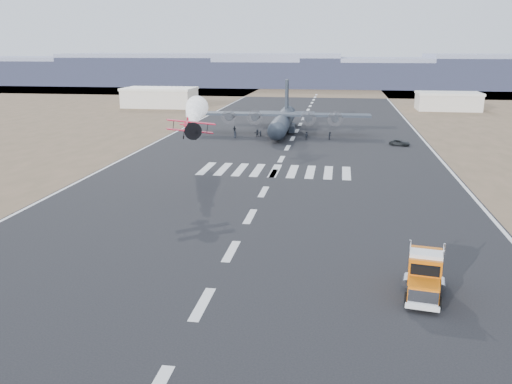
% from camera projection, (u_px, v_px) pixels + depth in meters
% --- Properties ---
extents(ground, '(500.00, 500.00, 0.00)m').
position_uv_depth(ground, '(202.00, 304.00, 44.23)').
color(ground, black).
rests_on(ground, ground).
extents(scrub_far, '(500.00, 80.00, 0.00)m').
position_uv_depth(scrub_far, '(319.00, 90.00, 263.81)').
color(scrub_far, brown).
rests_on(scrub_far, ground).
extents(runway_markings, '(60.00, 260.00, 0.01)m').
position_uv_depth(runway_markings, '(281.00, 159.00, 101.51)').
color(runway_markings, silver).
rests_on(runway_markings, ground).
extents(ridge_seg_b, '(150.00, 50.00, 15.00)m').
position_uv_depth(ridge_seg_b, '(93.00, 70.00, 309.63)').
color(ridge_seg_b, gray).
rests_on(ridge_seg_b, ground).
extents(ridge_seg_c, '(150.00, 50.00, 17.00)m').
position_uv_depth(ridge_seg_c, '(204.00, 69.00, 299.81)').
color(ridge_seg_c, gray).
rests_on(ridge_seg_c, ground).
extents(ridge_seg_d, '(150.00, 50.00, 13.00)m').
position_uv_depth(ridge_seg_d, '(321.00, 74.00, 290.77)').
color(ridge_seg_d, gray).
rests_on(ridge_seg_d, ground).
extents(ridge_seg_e, '(150.00, 50.00, 15.00)m').
position_uv_depth(ridge_seg_e, '(447.00, 73.00, 280.95)').
color(ridge_seg_e, gray).
rests_on(ridge_seg_e, ground).
extents(hangar_left, '(24.50, 14.50, 6.70)m').
position_uv_depth(hangar_left, '(160.00, 97.00, 189.43)').
color(hangar_left, beige).
rests_on(hangar_left, ground).
extents(hangar_right, '(20.50, 12.50, 5.90)m').
position_uv_depth(hangar_right, '(448.00, 101.00, 179.89)').
color(hangar_right, beige).
rests_on(hangar_right, ground).
extents(semi_truck, '(3.89, 8.65, 3.80)m').
position_uv_depth(semi_truck, '(425.00, 273.00, 45.59)').
color(semi_truck, black).
rests_on(semi_truck, ground).
extents(aerobatic_biplane, '(6.76, 6.22, 2.96)m').
position_uv_depth(aerobatic_biplane, '(190.00, 127.00, 75.37)').
color(aerobatic_biplane, red).
extents(smoke_trail, '(7.45, 25.39, 4.23)m').
position_uv_depth(smoke_trail, '(197.00, 109.00, 96.29)').
color(smoke_trail, white).
extents(transport_aircraft, '(42.02, 34.64, 12.16)m').
position_uv_depth(transport_aircraft, '(283.00, 120.00, 132.31)').
color(transport_aircraft, '#202530').
rests_on(transport_aircraft, ground).
extents(support_vehicle, '(4.75, 3.43, 1.20)m').
position_uv_depth(support_vehicle, '(400.00, 143.00, 115.39)').
color(support_vehicle, black).
rests_on(support_vehicle, ground).
extents(crew_a, '(0.75, 0.75, 1.59)m').
position_uv_depth(crew_a, '(260.00, 134.00, 126.12)').
color(crew_a, black).
rests_on(crew_a, ground).
extents(crew_b, '(0.66, 0.94, 1.77)m').
position_uv_depth(crew_b, '(330.00, 136.00, 122.81)').
color(crew_b, black).
rests_on(crew_b, ground).
extents(crew_c, '(1.18, 0.72, 1.70)m').
position_uv_depth(crew_c, '(279.00, 135.00, 124.67)').
color(crew_c, black).
rests_on(crew_c, ground).
extents(crew_d, '(1.13, 1.13, 1.80)m').
position_uv_depth(crew_d, '(234.00, 130.00, 131.38)').
color(crew_d, black).
rests_on(crew_d, ground).
extents(crew_e, '(0.92, 0.87, 1.61)m').
position_uv_depth(crew_e, '(235.00, 135.00, 124.80)').
color(crew_e, black).
rests_on(crew_e, ground).
extents(crew_f, '(1.67, 0.82, 1.72)m').
position_uv_depth(crew_f, '(257.00, 133.00, 126.74)').
color(crew_f, black).
rests_on(crew_f, ground).
extents(crew_g, '(0.84, 0.77, 1.88)m').
position_uv_depth(crew_g, '(270.00, 130.00, 130.18)').
color(crew_g, black).
rests_on(crew_g, ground).
extents(crew_h, '(1.01, 1.02, 1.83)m').
position_uv_depth(crew_h, '(307.00, 136.00, 122.86)').
color(crew_h, black).
rests_on(crew_h, ground).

